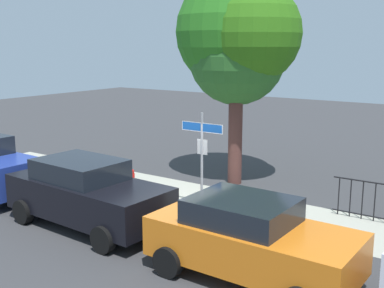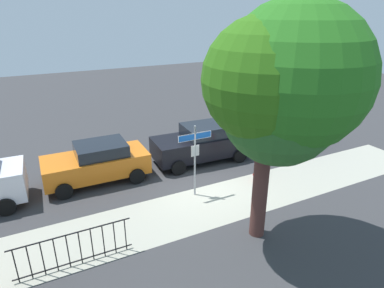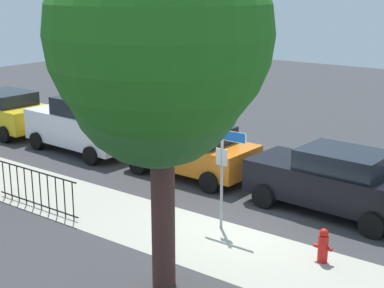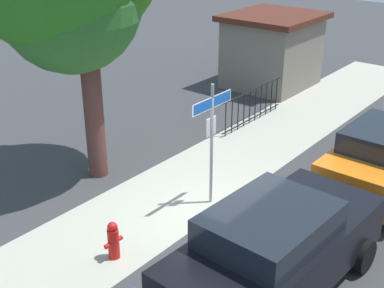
{
  "view_description": "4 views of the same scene",
  "coord_description": "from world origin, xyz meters",
  "px_view_note": "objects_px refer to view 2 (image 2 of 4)",
  "views": [
    {
      "loc": [
        7.75,
        -10.56,
        4.58
      ],
      "look_at": [
        0.42,
        0.07,
        1.97
      ],
      "focal_mm": 45.64,
      "sensor_mm": 36.0,
      "label": 1
    },
    {
      "loc": [
        5.67,
        10.35,
        6.64
      ],
      "look_at": [
        0.73,
        0.57,
        2.2
      ],
      "focal_mm": 31.26,
      "sensor_mm": 36.0,
      "label": 2
    },
    {
      "loc": [
        -6.96,
        11.53,
        5.84
      ],
      "look_at": [
        0.91,
        1.08,
        2.25
      ],
      "focal_mm": 54.39,
      "sensor_mm": 36.0,
      "label": 3
    },
    {
      "loc": [
        -7.77,
        -5.68,
        6.09
      ],
      "look_at": [
        -0.16,
        0.4,
        1.68
      ],
      "focal_mm": 48.9,
      "sensor_mm": 36.0,
      "label": 4
    }
  ],
  "objects_px": {
    "car_black": "(202,143)",
    "shade_tree": "(284,83)",
    "car_orange": "(97,162)",
    "car_blue": "(283,127)",
    "fire_hydrant": "(257,173)",
    "street_sign": "(195,150)"
  },
  "relations": [
    {
      "from": "street_sign",
      "to": "car_blue",
      "type": "bearing_deg",
      "value": -158.24
    },
    {
      "from": "shade_tree",
      "to": "car_black",
      "type": "height_order",
      "value": "shade_tree"
    },
    {
      "from": "shade_tree",
      "to": "car_black",
      "type": "relative_size",
      "value": 1.53
    },
    {
      "from": "shade_tree",
      "to": "car_blue",
      "type": "relative_size",
      "value": 1.56
    },
    {
      "from": "street_sign",
      "to": "car_orange",
      "type": "height_order",
      "value": "street_sign"
    },
    {
      "from": "street_sign",
      "to": "car_orange",
      "type": "distance_m",
      "value": 4.28
    },
    {
      "from": "street_sign",
      "to": "car_black",
      "type": "relative_size",
      "value": 0.61
    },
    {
      "from": "car_blue",
      "to": "car_black",
      "type": "height_order",
      "value": "car_blue"
    },
    {
      "from": "street_sign",
      "to": "car_blue",
      "type": "xyz_separation_m",
      "value": [
        -6.57,
        -2.62,
        -0.95
      ]
    },
    {
      "from": "car_blue",
      "to": "car_orange",
      "type": "xyz_separation_m",
      "value": [
        9.6,
        -0.21,
        -0.09
      ]
    },
    {
      "from": "shade_tree",
      "to": "fire_hydrant",
      "type": "xyz_separation_m",
      "value": [
        -1.99,
        -3.2,
        -4.5
      ]
    },
    {
      "from": "car_black",
      "to": "car_orange",
      "type": "xyz_separation_m",
      "value": [
        4.8,
        -0.18,
        -0.05
      ]
    },
    {
      "from": "car_orange",
      "to": "shade_tree",
      "type": "bearing_deg",
      "value": 122.59
    },
    {
      "from": "shade_tree",
      "to": "car_orange",
      "type": "relative_size",
      "value": 1.68
    },
    {
      "from": "car_orange",
      "to": "fire_hydrant",
      "type": "xyz_separation_m",
      "value": [
        -5.84,
        3.03,
        -0.45
      ]
    },
    {
      "from": "car_blue",
      "to": "fire_hydrant",
      "type": "bearing_deg",
      "value": 39.2
    },
    {
      "from": "street_sign",
      "to": "shade_tree",
      "type": "bearing_deg",
      "value": 103.39
    },
    {
      "from": "shade_tree",
      "to": "street_sign",
      "type": "bearing_deg",
      "value": -76.61
    },
    {
      "from": "street_sign",
      "to": "fire_hydrant",
      "type": "bearing_deg",
      "value": 175.95
    },
    {
      "from": "car_black",
      "to": "fire_hydrant",
      "type": "relative_size",
      "value": 5.87
    },
    {
      "from": "shade_tree",
      "to": "car_black",
      "type": "xyz_separation_m",
      "value": [
        -0.96,
        -6.05,
        -4.0
      ]
    },
    {
      "from": "car_black",
      "to": "shade_tree",
      "type": "bearing_deg",
      "value": 83.82
    }
  ]
}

